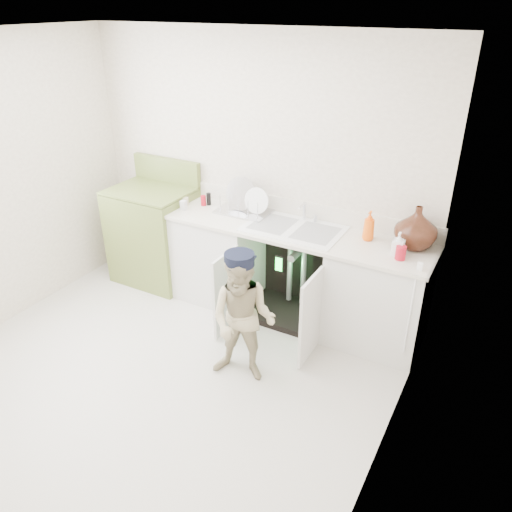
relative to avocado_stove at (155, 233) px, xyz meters
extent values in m
plane|color=#BEB4A6|center=(1.02, -1.18, -0.51)|extent=(3.50, 3.50, 0.00)
cube|color=silver|center=(1.02, 0.32, 0.74)|extent=(3.50, 2.50, 0.02)
cube|color=silver|center=(2.77, -1.18, 0.74)|extent=(2.50, 3.00, 0.02)
plane|color=white|center=(1.02, -1.18, 1.99)|extent=(3.50, 3.50, 0.00)
cube|color=silver|center=(0.77, 0.02, -0.08)|extent=(0.80, 0.60, 0.86)
cube|color=silver|center=(2.37, 0.02, -0.08)|extent=(0.80, 0.60, 0.86)
cube|color=black|center=(1.57, 0.29, -0.08)|extent=(0.80, 0.06, 0.86)
cube|color=black|center=(1.57, 0.02, -0.48)|extent=(0.80, 0.60, 0.06)
cylinder|color=gray|center=(1.50, 0.12, -0.06)|extent=(0.05, 0.05, 0.70)
cylinder|color=gray|center=(1.64, 0.12, -0.06)|extent=(0.05, 0.05, 0.70)
cylinder|color=gray|center=(1.57, 0.07, 0.11)|extent=(0.07, 0.18, 0.07)
cube|color=silver|center=(1.17, -0.48, -0.11)|extent=(0.03, 0.40, 0.76)
cube|color=silver|center=(1.97, -0.48, -0.11)|extent=(0.02, 0.40, 0.76)
cube|color=white|center=(1.57, 0.02, 0.37)|extent=(2.44, 0.64, 0.03)
cube|color=white|center=(1.57, 0.31, 0.46)|extent=(2.44, 0.02, 0.15)
cube|color=white|center=(1.57, 0.02, 0.38)|extent=(0.85, 0.55, 0.02)
cube|color=gray|center=(1.37, 0.02, 0.39)|extent=(0.34, 0.40, 0.01)
cube|color=gray|center=(1.78, 0.02, 0.39)|extent=(0.34, 0.40, 0.01)
cylinder|color=silver|center=(1.57, 0.24, 0.48)|extent=(0.03, 0.03, 0.17)
cylinder|color=silver|center=(1.57, 0.18, 0.55)|extent=(0.02, 0.14, 0.02)
cylinder|color=silver|center=(1.68, 0.24, 0.43)|extent=(0.04, 0.04, 0.06)
cylinder|color=white|center=(2.70, -0.29, 0.04)|extent=(0.01, 0.01, 0.70)
cube|color=white|center=(2.70, -0.20, 0.42)|extent=(0.04, 0.02, 0.06)
cube|color=silver|center=(1.00, 0.14, 0.40)|extent=(0.50, 0.33, 0.02)
cylinder|color=silver|center=(0.96, 0.16, 0.49)|extent=(0.31, 0.11, 0.30)
cylinder|color=white|center=(1.13, 0.14, 0.48)|extent=(0.24, 0.06, 0.24)
cylinder|color=silver|center=(0.80, 0.04, 0.48)|extent=(0.01, 0.01, 0.14)
cylinder|color=silver|center=(0.90, 0.04, 0.48)|extent=(0.01, 0.01, 0.14)
cylinder|color=silver|center=(1.00, 0.04, 0.48)|extent=(0.01, 0.01, 0.14)
cylinder|color=silver|center=(1.10, 0.04, 0.48)|extent=(0.01, 0.01, 0.14)
cylinder|color=silver|center=(1.20, 0.04, 0.48)|extent=(0.01, 0.01, 0.14)
imported|color=#411D12|center=(2.57, 0.16, 0.56)|extent=(0.34, 0.34, 0.35)
imported|color=#FF5E0D|center=(2.20, 0.12, 0.51)|extent=(0.10, 0.10, 0.25)
imported|color=white|center=(2.49, -0.04, 0.48)|extent=(0.09, 0.09, 0.19)
cylinder|color=#B10F21|center=(2.53, -0.10, 0.44)|extent=(0.08, 0.08, 0.11)
cylinder|color=#B20F1E|center=(0.57, 0.10, 0.44)|extent=(0.05, 0.05, 0.10)
cylinder|color=beige|center=(0.41, 0.02, 0.43)|extent=(0.06, 0.06, 0.08)
cylinder|color=black|center=(0.60, 0.14, 0.45)|extent=(0.04, 0.04, 0.12)
cube|color=silver|center=(0.46, -0.08, 0.43)|extent=(0.05, 0.05, 0.09)
cube|color=olive|center=(0.00, -0.01, -0.03)|extent=(0.80, 0.65, 0.97)
cube|color=olive|center=(0.00, -0.01, 0.47)|extent=(0.80, 0.65, 0.02)
cube|color=olive|center=(0.00, 0.28, 0.61)|extent=(0.80, 0.06, 0.25)
cylinder|color=black|center=(-0.20, -0.17, 0.47)|extent=(0.18, 0.18, 0.02)
cylinder|color=silver|center=(-0.20, -0.17, 0.48)|extent=(0.21, 0.21, 0.01)
cylinder|color=black|center=(-0.20, 0.15, 0.47)|extent=(0.18, 0.18, 0.02)
cylinder|color=silver|center=(-0.20, 0.15, 0.48)|extent=(0.21, 0.21, 0.01)
cylinder|color=black|center=(0.20, -0.17, 0.47)|extent=(0.18, 0.18, 0.02)
cylinder|color=silver|center=(0.20, -0.17, 0.48)|extent=(0.21, 0.21, 0.01)
cylinder|color=black|center=(0.20, 0.15, 0.47)|extent=(0.18, 0.18, 0.02)
cylinder|color=silver|center=(0.20, 0.15, 0.48)|extent=(0.21, 0.21, 0.01)
imported|color=#BEB288|center=(1.61, -0.94, 0.02)|extent=(0.59, 0.50, 1.07)
cylinder|color=black|center=(1.61, -0.94, 0.52)|extent=(0.26, 0.26, 0.09)
cube|color=black|center=(1.59, -0.84, 0.49)|extent=(0.18, 0.12, 0.01)
cube|color=black|center=(1.60, -0.32, 0.21)|extent=(0.07, 0.01, 0.14)
cube|color=#26F23F|center=(1.60, -0.33, 0.21)|extent=(0.06, 0.00, 0.12)
camera|label=1|loc=(3.20, -3.62, 2.18)|focal=35.00mm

